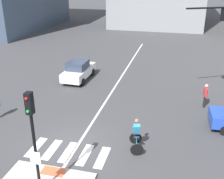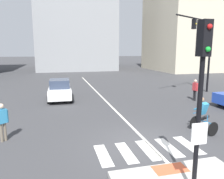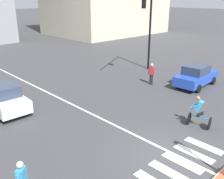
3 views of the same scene
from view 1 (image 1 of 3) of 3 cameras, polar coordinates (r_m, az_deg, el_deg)
name	(u,v)px [view 1 (image 1 of 3)]	position (r m, az deg, el deg)	size (l,w,h in m)	color
ground_plane	(72,146)	(15.00, -8.27, -11.57)	(300.00, 300.00, 0.00)	#3D3D3F
tactile_pad_front	(53,171)	(13.28, -12.05, -16.23)	(1.10, 0.60, 0.01)	#DB5B38
signal_pole	(33,135)	(10.90, -15.96, -9.10)	(0.44, 0.38, 4.41)	black
crosswalk_stripe_a	(36,147)	(15.33, -15.44, -11.41)	(0.44, 1.80, 0.01)	silver
crosswalk_stripe_b	(52,150)	(14.94, -12.33, -12.04)	(0.44, 1.80, 0.01)	silver
crosswalk_stripe_c	(68,152)	(14.61, -9.05, -12.66)	(0.44, 1.80, 0.01)	silver
crosswalk_stripe_d	(85,155)	(14.32, -5.61, -13.27)	(0.44, 1.80, 0.01)	silver
crosswalk_stripe_e	(102,157)	(14.09, -2.02, -13.85)	(0.44, 1.80, 0.01)	silver
lane_centre_line	(119,81)	(23.45, 1.38, 1.76)	(0.14, 28.00, 0.01)	silver
car_white_westbound_far	(78,70)	(23.75, -6.95, 3.94)	(1.92, 4.14, 1.64)	white
cyclist	(136,134)	(14.27, 5.09, -9.18)	(0.89, 1.21, 1.68)	black
pedestrian_waiting_far_side	(205,94)	(19.53, 18.77, -0.85)	(0.28, 0.54, 1.67)	black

